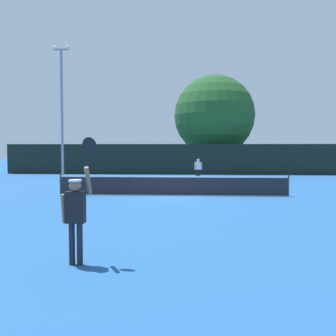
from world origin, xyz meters
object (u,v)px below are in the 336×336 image
(player_serving, at_px, (76,208))
(parked_car_mid, at_px, (245,163))
(light_pole, at_px, (62,106))
(large_tree, at_px, (214,116))
(parked_car_near, at_px, (196,163))
(parked_car_far, at_px, (273,162))
(tennis_ball, at_px, (154,192))
(player_receiving, at_px, (198,167))

(player_serving, height_order, parked_car_mid, player_serving)
(light_pole, distance_m, large_tree, 16.64)
(light_pole, xyz_separation_m, parked_car_mid, (14.57, 14.51, -4.50))
(parked_car_near, height_order, parked_car_mid, same)
(player_serving, bearing_deg, large_tree, 81.65)
(light_pole, height_order, parked_car_far, light_pole)
(tennis_ball, distance_m, large_tree, 19.81)
(parked_car_near, height_order, parked_car_far, same)
(tennis_ball, bearing_deg, parked_car_far, 64.51)
(player_receiving, distance_m, light_pole, 10.68)
(parked_car_near, bearing_deg, tennis_ball, -103.69)
(light_pole, xyz_separation_m, parked_car_near, (9.46, 14.40, -4.50))
(player_receiving, height_order, parked_car_mid, parked_car_mid)
(large_tree, distance_m, parked_car_far, 9.45)
(large_tree, bearing_deg, tennis_ball, -102.74)
(tennis_ball, bearing_deg, parked_car_near, 83.31)
(player_serving, relative_size, parked_car_mid, 0.60)
(player_receiving, xyz_separation_m, light_pole, (-9.48, -2.30, 4.35))
(player_receiving, distance_m, large_tree, 11.15)
(light_pole, relative_size, parked_car_mid, 2.18)
(player_serving, relative_size, player_receiving, 1.68)
(parked_car_far, bearing_deg, tennis_ball, -109.41)
(large_tree, distance_m, parked_car_mid, 6.27)
(tennis_ball, height_order, parked_car_mid, parked_car_mid)
(parked_car_far, bearing_deg, parked_car_near, -158.51)
(player_receiving, height_order, parked_car_near, parked_car_near)
(light_pole, bearing_deg, player_serving, -70.15)
(light_pole, distance_m, parked_car_mid, 21.05)
(tennis_ball, height_order, parked_car_far, parked_car_far)
(large_tree, relative_size, parked_car_mid, 2.22)
(light_pole, relative_size, parked_car_far, 2.15)
(player_serving, xyz_separation_m, tennis_ball, (0.33, 12.29, -1.11))
(parked_car_mid, bearing_deg, light_pole, -138.93)
(tennis_ball, xyz_separation_m, parked_car_far, (10.98, 23.02, 0.74))
(large_tree, bearing_deg, player_serving, -98.35)
(light_pole, height_order, large_tree, large_tree)
(parked_car_mid, bearing_deg, parked_car_far, 29.25)
(parked_car_mid, bearing_deg, tennis_ball, -113.73)
(player_receiving, relative_size, light_pole, 0.16)
(parked_car_near, bearing_deg, parked_car_mid, -5.70)
(tennis_ball, relative_size, large_tree, 0.01)
(light_pole, bearing_deg, parked_car_far, 42.92)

